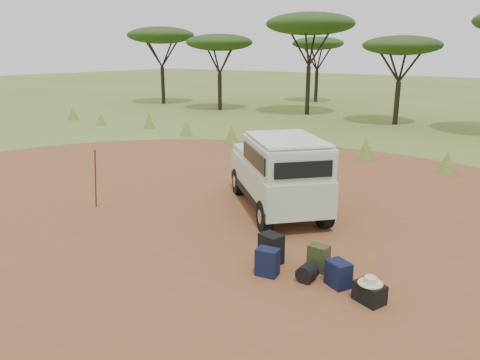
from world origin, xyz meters
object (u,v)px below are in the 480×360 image
Objects in this scene: backpack_navy at (267,262)px; backpack_olive at (319,258)px; walking_staff at (95,179)px; hard_case at (369,293)px; duffel_navy at (338,274)px; backpack_black at (271,249)px; safari_vehicle at (279,174)px.

backpack_navy is 0.99m from backpack_olive.
walking_staff reaches higher than backpack_olive.
walking_staff is 3.56× the size of hard_case.
backpack_olive is 0.65m from duffel_navy.
backpack_olive is (0.67, 0.73, -0.01)m from backpack_navy.
hard_case is at bearing 5.36° from backpack_black.
safari_vehicle is at bearing 133.18° from backpack_olive.
hard_case is at bearing 9.37° from duffel_navy.
safari_vehicle is 3.21m from backpack_black.
duffel_navy is 0.97× the size of hard_case.
backpack_black is 1.24× the size of hard_case.
walking_staff is (-3.82, -2.74, -0.15)m from safari_vehicle.
backpack_navy is at bearing -135.99° from duffel_navy.
safari_vehicle is 3.56m from backpack_olive.
walking_staff reaches higher than hard_case.
safari_vehicle reaches higher than backpack_olive.
duffel_navy reaches higher than hard_case.
backpack_navy is at bearing -134.01° from backpack_olive.
safari_vehicle is at bearing 132.53° from backpack_black.
backpack_black is 1.47m from duffel_navy.
backpack_black is at bearing -157.22° from duffel_navy.
safari_vehicle is 7.89× the size of backpack_navy.
duffel_navy is at bearing -32.08° from backpack_olive.
backpack_black is 1.13× the size of backpack_navy.
backpack_olive is at bearing 176.48° from hard_case.
duffel_navy is (2.99, -2.83, -0.74)m from safari_vehicle.
backpack_navy is at bearing -153.88° from hard_case.
backpack_black is at bearing 104.50° from backpack_navy.
backpack_black reaches higher than backpack_navy.
hard_case is (1.88, 0.19, -0.09)m from backpack_navy.
duffel_navy is at bearing -176.74° from hard_case.
backpack_olive is 1.10× the size of duffel_navy.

